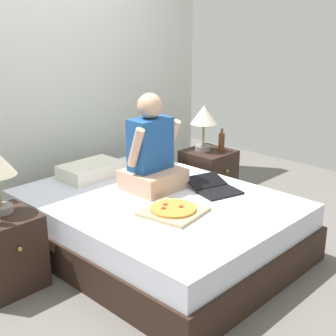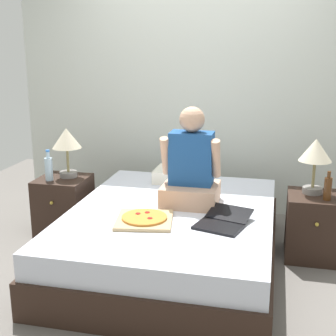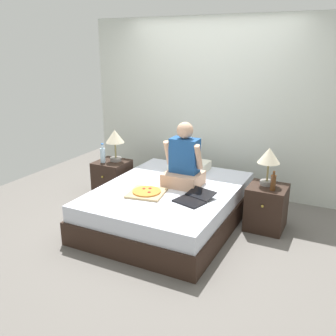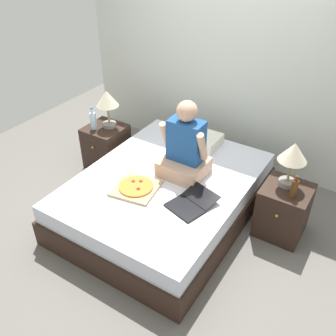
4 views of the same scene
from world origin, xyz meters
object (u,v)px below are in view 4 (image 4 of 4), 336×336
at_px(nightstand_right, 283,210).
at_px(beer_bottle, 294,188).
at_px(lamp_on_right_nightstand, 293,155).
at_px(laptop, 190,204).
at_px(person_seated, 185,149).
at_px(nightstand_left, 107,146).
at_px(pizza_box, 136,187).
at_px(bed, 165,196).
at_px(water_bottle, 93,120).
at_px(lamp_on_left_nightstand, 107,101).

relative_size(nightstand_right, beer_bottle, 2.31).
bearing_deg(lamp_on_right_nightstand, laptop, -134.03).
relative_size(person_seated, laptop, 1.60).
distance_m(nightstand_left, pizza_box, 1.21).
distance_m(bed, nightstand_left, 1.17).
relative_size(nightstand_right, lamp_on_right_nightstand, 1.18).
bearing_deg(water_bottle, bed, -14.00).
height_order(person_seated, laptop, person_seated).
bearing_deg(beer_bottle, person_seated, -174.22).
bearing_deg(nightstand_left, laptop, -22.32).
bearing_deg(lamp_on_right_nightstand, lamp_on_left_nightstand, 180.00).
bearing_deg(bed, lamp_on_right_nightstand, 22.06).
bearing_deg(laptop, lamp_on_left_nightstand, 155.51).
distance_m(nightstand_right, beer_bottle, 0.38).
height_order(bed, person_seated, person_seated).
bearing_deg(nightstand_left, beer_bottle, -2.51).
relative_size(beer_bottle, person_seated, 0.29).
height_order(lamp_on_right_nightstand, person_seated, person_seated).
bearing_deg(water_bottle, laptop, -18.47).
xyz_separation_m(nightstand_right, laptop, (-0.68, -0.63, 0.21)).
xyz_separation_m(water_bottle, lamp_on_right_nightstand, (2.26, 0.14, 0.22)).
height_order(water_bottle, laptop, water_bottle).
distance_m(water_bottle, nightstand_right, 2.32).
bearing_deg(nightstand_left, bed, -19.24).
distance_m(lamp_on_right_nightstand, laptop, 1.01).
bearing_deg(nightstand_right, pizza_box, -151.00).
distance_m(bed, lamp_on_right_nightstand, 1.32).
bearing_deg(lamp_on_right_nightstand, nightstand_right, -59.07).
height_order(lamp_on_right_nightstand, pizza_box, lamp_on_right_nightstand).
bearing_deg(nightstand_right, lamp_on_left_nightstand, 178.68).
xyz_separation_m(water_bottle, laptop, (1.60, -0.54, -0.16)).
bearing_deg(nightstand_left, lamp_on_left_nightstand, 51.37).
bearing_deg(person_seated, bed, -123.25).
height_order(nightstand_left, nightstand_right, same).
bearing_deg(beer_bottle, lamp_on_left_nightstand, 176.16).
bearing_deg(nightstand_left, water_bottle, -131.65).
bearing_deg(bed, water_bottle, 166.00).
xyz_separation_m(lamp_on_left_nightstand, pizza_box, (0.93, -0.74, -0.38)).
distance_m(laptop, pizza_box, 0.56).
relative_size(beer_bottle, pizza_box, 0.50).
bearing_deg(water_bottle, person_seated, -5.14).
xyz_separation_m(beer_bottle, person_seated, (-1.06, -0.11, 0.12)).
xyz_separation_m(beer_bottle, pizza_box, (-1.31, -0.59, -0.15)).
bearing_deg(lamp_on_left_nightstand, beer_bottle, -3.84).
xyz_separation_m(nightstand_right, beer_bottle, (0.07, -0.10, 0.36)).
height_order(nightstand_right, pizza_box, nightstand_right).
distance_m(bed, nightstand_right, 1.17).
bearing_deg(beer_bottle, nightstand_left, 177.49).
distance_m(beer_bottle, person_seated, 1.07).
height_order(nightstand_right, laptop, laptop).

